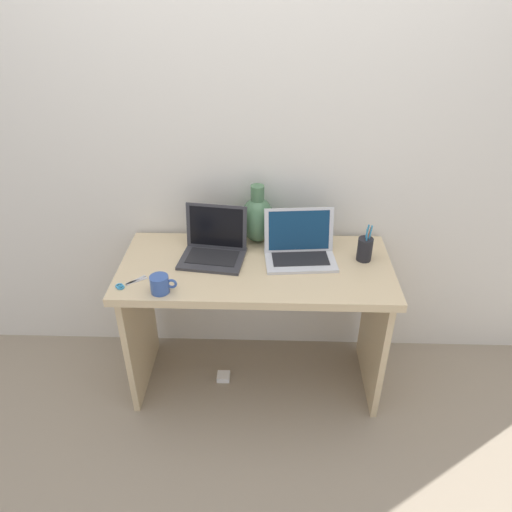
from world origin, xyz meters
TOP-DOWN VIEW (x-y plane):
  - ground_plane at (0.00, 0.00)m, footprint 6.00×6.00m
  - back_wall at (0.00, 0.34)m, footprint 4.40×0.04m
  - desk at (0.00, 0.00)m, footprint 1.30×0.59m
  - laptop_left at (-0.21, 0.09)m, footprint 0.33×0.28m
  - laptop_right at (0.21, 0.08)m, footprint 0.35×0.26m
  - green_vase at (0.00, 0.24)m, footprint 0.17×0.17m
  - coffee_mug at (-0.41, -0.23)m, footprint 0.12×0.08m
  - pen_cup at (0.52, 0.06)m, footprint 0.07×0.07m
  - scissors at (-0.58, -0.18)m, footprint 0.13×0.12m
  - power_brick at (-0.18, -0.01)m, footprint 0.07×0.07m

SIDE VIEW (x-z plane):
  - ground_plane at x=0.00m, z-range 0.00..0.00m
  - power_brick at x=-0.18m, z-range 0.00..0.03m
  - desk at x=0.00m, z-range 0.20..0.96m
  - scissors at x=-0.58m, z-range 0.76..0.77m
  - coffee_mug at x=-0.41m, z-range 0.76..0.84m
  - pen_cup at x=0.52m, z-range 0.72..0.92m
  - laptop_right at x=0.21m, z-range 0.70..0.94m
  - laptop_left at x=-0.21m, z-range 0.70..0.94m
  - green_vase at x=0.00m, z-range 0.73..1.04m
  - back_wall at x=0.00m, z-range 0.00..2.40m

